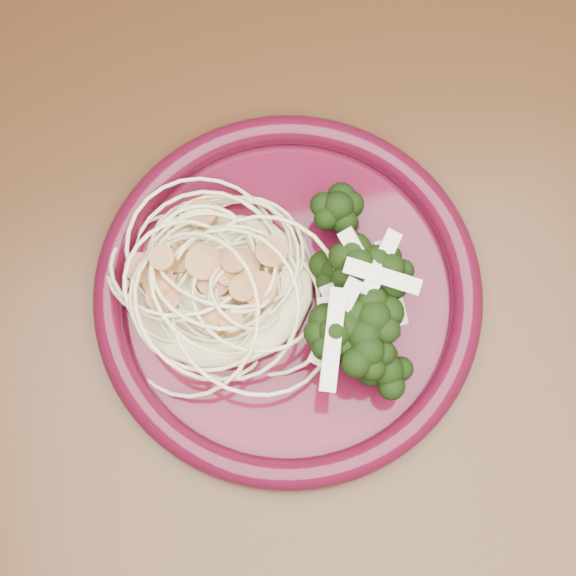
% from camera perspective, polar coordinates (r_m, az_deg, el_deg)
% --- Properties ---
extents(dining_table, '(1.20, 0.80, 0.75)m').
position_cam_1_polar(dining_table, '(0.65, -3.85, -8.68)').
color(dining_table, '#472814').
rests_on(dining_table, ground).
extents(dinner_plate, '(0.33, 0.33, 0.02)m').
position_cam_1_polar(dinner_plate, '(0.56, 0.00, -0.29)').
color(dinner_plate, '#470A1D').
rests_on(dinner_plate, dining_table).
extents(spaghetti_pile, '(0.15, 0.14, 0.03)m').
position_cam_1_polar(spaghetti_pile, '(0.55, -4.72, 0.15)').
color(spaghetti_pile, beige).
rests_on(spaghetti_pile, dinner_plate).
extents(scallop_cluster, '(0.15, 0.15, 0.04)m').
position_cam_1_polar(scallop_cluster, '(0.52, -5.02, 1.25)').
color(scallop_cluster, '#B17641').
rests_on(scallop_cluster, spaghetti_pile).
extents(broccoli_pile, '(0.12, 0.16, 0.05)m').
position_cam_1_polar(broccoli_pile, '(0.54, 5.87, 0.14)').
color(broccoli_pile, black).
rests_on(broccoli_pile, dinner_plate).
extents(onion_garnish, '(0.08, 0.10, 0.05)m').
position_cam_1_polar(onion_garnish, '(0.51, 6.20, 1.11)').
color(onion_garnish, beige).
rests_on(onion_garnish, broccoli_pile).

